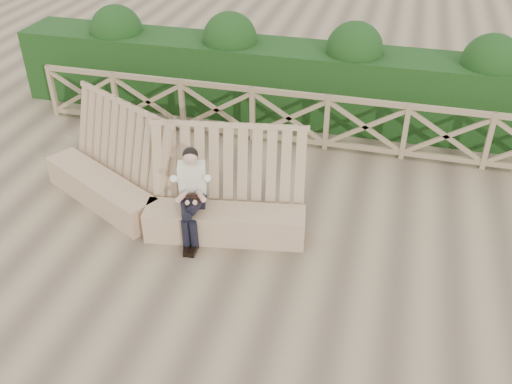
# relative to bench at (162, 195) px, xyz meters

# --- Properties ---
(ground) EXTENTS (60.00, 60.00, 0.00)m
(ground) POSITION_rel_bench_xyz_m (1.40, -0.67, -0.41)
(ground) COLOR brown
(ground) RESTS_ON ground
(bench) EXTENTS (4.59, 1.80, 1.62)m
(bench) POSITION_rel_bench_xyz_m (0.00, 0.00, 0.00)
(bench) COLOR #9E805A
(bench) RESTS_ON ground
(woman) EXTENTS (0.49, 0.88, 1.43)m
(woman) POSITION_rel_bench_xyz_m (0.63, -0.31, 0.37)
(woman) COLOR black
(woman) RESTS_ON ground
(guardrail) EXTENTS (10.10, 0.09, 1.10)m
(guardrail) POSITION_rel_bench_xyz_m (1.40, 2.83, 0.14)
(guardrail) COLOR #7E6449
(guardrail) RESTS_ON ground
(hedge) EXTENTS (12.00, 1.20, 1.50)m
(hedge) POSITION_rel_bench_xyz_m (1.40, 4.03, 0.34)
(hedge) COLOR black
(hedge) RESTS_ON ground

